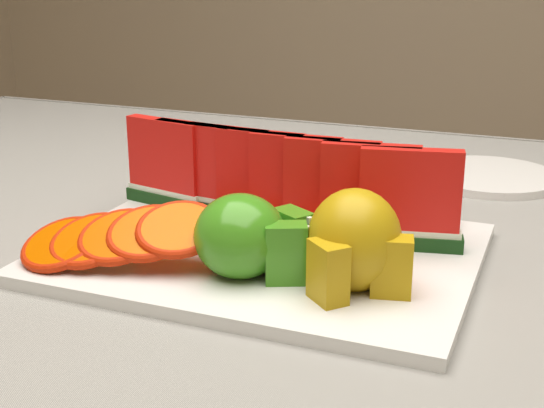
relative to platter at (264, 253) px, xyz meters
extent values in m
cube|color=#482A1B|center=(-0.08, 0.10, -0.03)|extent=(1.40, 0.90, 0.03)
cube|color=#482A1B|center=(-0.72, 0.49, -0.40)|extent=(0.06, 0.06, 0.72)
cube|color=gray|center=(-0.08, 0.10, -0.01)|extent=(1.52, 1.02, 0.01)
cube|color=gray|center=(-0.08, 0.61, -0.10)|extent=(1.52, 0.01, 0.20)
cube|color=silver|center=(0.00, 0.00, 0.00)|extent=(0.40, 0.30, 0.01)
ellipsoid|color=#228416|center=(0.00, -0.06, 0.04)|extent=(0.08, 0.08, 0.08)
cube|color=#228416|center=(0.05, -0.07, 0.03)|extent=(0.04, 0.03, 0.06)
cube|color=beige|center=(0.05, -0.07, 0.03)|extent=(0.03, 0.02, 0.05)
cube|color=#228416|center=(0.04, -0.03, 0.03)|extent=(0.04, 0.04, 0.06)
cube|color=beige|center=(0.05, -0.03, 0.03)|extent=(0.03, 0.02, 0.05)
ellipsoid|color=#986813|center=(0.10, -0.05, 0.05)|extent=(0.10, 0.10, 0.09)
cube|color=#986813|center=(0.09, -0.09, 0.03)|extent=(0.04, 0.04, 0.05)
cube|color=#986813|center=(0.14, -0.06, 0.03)|extent=(0.04, 0.03, 0.05)
cylinder|color=silver|center=(0.17, 0.36, 0.00)|extent=(0.19, 0.19, 0.01)
cube|color=silver|center=(-0.19, 0.35, 0.00)|extent=(0.07, 0.17, 0.00)
cube|color=silver|center=(-0.19, 0.44, 0.00)|extent=(0.02, 0.04, 0.00)
cube|color=silver|center=(-0.19, 0.44, 0.00)|extent=(0.02, 0.04, 0.00)
cube|color=silver|center=(-0.18, 0.44, 0.00)|extent=(0.02, 0.04, 0.00)
cube|color=#0E3E0F|center=(-0.15, 0.08, 0.01)|extent=(0.11, 0.04, 0.01)
cube|color=silver|center=(-0.15, 0.08, 0.02)|extent=(0.10, 0.04, 0.01)
cube|color=red|center=(-0.15, 0.08, 0.07)|extent=(0.10, 0.04, 0.08)
cube|color=#0E3E0F|center=(-0.11, 0.08, 0.01)|extent=(0.11, 0.04, 0.01)
cube|color=silver|center=(-0.11, 0.08, 0.02)|extent=(0.10, 0.03, 0.01)
cube|color=red|center=(-0.11, 0.08, 0.07)|extent=(0.10, 0.03, 0.08)
cube|color=#0E3E0F|center=(-0.07, 0.07, 0.01)|extent=(0.11, 0.03, 0.01)
cube|color=silver|center=(-0.07, 0.07, 0.02)|extent=(0.10, 0.03, 0.01)
cube|color=red|center=(-0.07, 0.07, 0.07)|extent=(0.10, 0.02, 0.08)
cube|color=#0E3E0F|center=(-0.03, 0.07, 0.01)|extent=(0.11, 0.02, 0.01)
cube|color=silver|center=(-0.03, 0.07, 0.02)|extent=(0.10, 0.02, 0.01)
cube|color=red|center=(-0.03, 0.07, 0.07)|extent=(0.10, 0.02, 0.08)
cube|color=#0E3E0F|center=(0.01, 0.06, 0.01)|extent=(0.11, 0.02, 0.01)
cube|color=silver|center=(0.01, 0.06, 0.02)|extent=(0.10, 0.02, 0.01)
cube|color=red|center=(0.01, 0.06, 0.07)|extent=(0.10, 0.02, 0.08)
cube|color=#0E3E0F|center=(0.05, 0.06, 0.01)|extent=(0.11, 0.03, 0.01)
cube|color=silver|center=(0.05, 0.06, 0.02)|extent=(0.10, 0.03, 0.01)
cube|color=red|center=(0.05, 0.06, 0.07)|extent=(0.10, 0.02, 0.08)
cube|color=#0E3E0F|center=(0.09, 0.05, 0.01)|extent=(0.11, 0.04, 0.01)
cube|color=silver|center=(0.09, 0.05, 0.02)|extent=(0.10, 0.03, 0.01)
cube|color=red|center=(0.09, 0.05, 0.07)|extent=(0.10, 0.03, 0.08)
cube|color=#0E3E0F|center=(0.13, 0.05, 0.01)|extent=(0.11, 0.04, 0.01)
cube|color=silver|center=(0.13, 0.05, 0.02)|extent=(0.10, 0.04, 0.01)
cube|color=red|center=(0.13, 0.05, 0.07)|extent=(0.10, 0.04, 0.08)
cylinder|color=#D4670A|center=(-0.16, -0.10, 0.02)|extent=(0.08, 0.08, 0.03)
torus|color=#C55504|center=(-0.16, -0.10, 0.02)|extent=(0.09, 0.09, 0.04)
cylinder|color=#D4670A|center=(-0.13, -0.09, 0.03)|extent=(0.08, 0.07, 0.03)
torus|color=#C55504|center=(-0.13, -0.09, 0.03)|extent=(0.09, 0.08, 0.04)
cylinder|color=#D4670A|center=(-0.11, -0.08, 0.03)|extent=(0.07, 0.07, 0.03)
torus|color=#C55504|center=(-0.11, -0.08, 0.03)|extent=(0.08, 0.08, 0.04)
cylinder|color=#D4670A|center=(-0.08, -0.07, 0.04)|extent=(0.08, 0.08, 0.03)
torus|color=#C55504|center=(-0.08, -0.07, 0.04)|extent=(0.09, 0.09, 0.04)
cylinder|color=#D4670A|center=(-0.06, -0.07, 0.04)|extent=(0.09, 0.09, 0.03)
torus|color=#C55504|center=(-0.06, -0.07, 0.04)|extent=(0.10, 0.10, 0.04)
cylinder|color=#D4670A|center=(-0.12, 0.12, 0.02)|extent=(0.07, 0.07, 0.03)
torus|color=#C55504|center=(-0.12, 0.12, 0.02)|extent=(0.08, 0.08, 0.03)
cylinder|color=#D4670A|center=(-0.07, 0.12, 0.02)|extent=(0.08, 0.08, 0.03)
torus|color=#C55504|center=(-0.07, 0.12, 0.02)|extent=(0.09, 0.09, 0.03)
cylinder|color=#D4670A|center=(-0.03, 0.12, 0.03)|extent=(0.08, 0.08, 0.03)
torus|color=#C55504|center=(-0.03, 0.12, 0.03)|extent=(0.09, 0.09, 0.03)
cylinder|color=#D4670A|center=(0.02, 0.12, 0.03)|extent=(0.09, 0.09, 0.03)
torus|color=#C55504|center=(0.02, 0.12, 0.03)|extent=(0.10, 0.10, 0.03)
cylinder|color=#D4670A|center=(0.07, 0.12, 0.03)|extent=(0.09, 0.09, 0.03)
torus|color=#C55504|center=(0.07, 0.12, 0.03)|extent=(0.10, 0.10, 0.03)
cylinder|color=#D4670A|center=(0.12, 0.12, 0.03)|extent=(0.09, 0.09, 0.03)
torus|color=#C55504|center=(0.12, 0.12, 0.03)|extent=(0.11, 0.11, 0.03)
ellipsoid|color=orange|center=(-0.09, 0.03, 0.02)|extent=(0.04, 0.03, 0.03)
ellipsoid|color=orange|center=(-0.07, 0.03, 0.02)|extent=(0.04, 0.04, 0.03)
ellipsoid|color=orange|center=(-0.05, 0.03, 0.02)|extent=(0.03, 0.04, 0.03)
ellipsoid|color=orange|center=(-0.02, 0.04, 0.02)|extent=(0.03, 0.04, 0.03)
ellipsoid|color=orange|center=(-0.01, 0.03, 0.02)|extent=(0.04, 0.05, 0.03)
ellipsoid|color=orange|center=(0.03, 0.03, 0.02)|extent=(0.05, 0.04, 0.03)
ellipsoid|color=orange|center=(0.05, 0.00, 0.02)|extent=(0.04, 0.02, 0.03)
ellipsoid|color=orange|center=(0.05, 0.02, 0.02)|extent=(0.05, 0.04, 0.03)
ellipsoid|color=orange|center=(0.08, 0.00, 0.02)|extent=(0.03, 0.05, 0.03)
ellipsoid|color=orange|center=(0.10, 0.01, 0.02)|extent=(0.05, 0.04, 0.03)
camera|label=1|loc=(0.26, -0.63, 0.27)|focal=50.00mm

